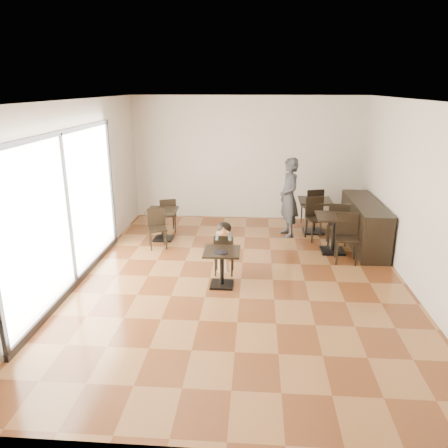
# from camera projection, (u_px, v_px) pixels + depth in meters

# --- Properties ---
(floor) EXTENTS (6.00, 8.00, 0.01)m
(floor) POSITION_uv_depth(u_px,v_px,m) (241.00, 279.00, 8.10)
(floor) COLOR brown
(floor) RESTS_ON ground
(ceiling) EXTENTS (6.00, 8.00, 0.01)m
(ceiling) POSITION_uv_depth(u_px,v_px,m) (243.00, 100.00, 7.13)
(ceiling) COLOR silver
(ceiling) RESTS_ON floor
(wall_back) EXTENTS (6.00, 0.01, 3.20)m
(wall_back) POSITION_uv_depth(u_px,v_px,m) (247.00, 159.00, 11.42)
(wall_back) COLOR beige
(wall_back) RESTS_ON floor
(wall_front) EXTENTS (6.00, 0.01, 3.20)m
(wall_front) POSITION_uv_depth(u_px,v_px,m) (226.00, 305.00, 3.82)
(wall_front) COLOR beige
(wall_front) RESTS_ON floor
(wall_left) EXTENTS (0.01, 8.00, 3.20)m
(wall_left) POSITION_uv_depth(u_px,v_px,m) (75.00, 192.00, 7.83)
(wall_left) COLOR beige
(wall_left) RESTS_ON floor
(wall_right) EXTENTS (0.01, 8.00, 3.20)m
(wall_right) POSITION_uv_depth(u_px,v_px,m) (419.00, 198.00, 7.41)
(wall_right) COLOR beige
(wall_right) RESTS_ON floor
(storefront_window) EXTENTS (0.04, 4.50, 2.60)m
(storefront_window) POSITION_uv_depth(u_px,v_px,m) (67.00, 211.00, 7.41)
(storefront_window) COLOR white
(storefront_window) RESTS_ON floor
(child_table) EXTENTS (0.63, 0.63, 0.67)m
(child_table) POSITION_uv_depth(u_px,v_px,m) (222.00, 268.00, 7.74)
(child_table) COLOR black
(child_table) RESTS_ON floor
(child_chair) EXTENTS (0.36, 0.36, 0.81)m
(child_chair) POSITION_uv_depth(u_px,v_px,m) (224.00, 253.00, 8.24)
(child_chair) COLOR black
(child_chair) RESTS_ON floor
(child) EXTENTS (0.36, 0.51, 1.01)m
(child) POSITION_uv_depth(u_px,v_px,m) (224.00, 248.00, 8.21)
(child) COLOR slate
(child) RESTS_ON child_chair
(plate) EXTENTS (0.23, 0.23, 0.01)m
(plate) POSITION_uv_depth(u_px,v_px,m) (221.00, 252.00, 7.54)
(plate) COLOR black
(plate) RESTS_ON child_table
(pizza_slice) EXTENTS (0.24, 0.18, 0.05)m
(pizza_slice) POSITION_uv_depth(u_px,v_px,m) (223.00, 233.00, 7.92)
(pizza_slice) COLOR tan
(pizza_slice) RESTS_ON child
(adult_patron) EXTENTS (0.62, 0.78, 1.86)m
(adult_patron) POSITION_uv_depth(u_px,v_px,m) (289.00, 198.00, 10.18)
(adult_patron) COLOR #35363A
(adult_patron) RESTS_ON floor
(cafe_table_mid) EXTENTS (0.84, 0.84, 0.81)m
(cafe_table_mid) POSITION_uv_depth(u_px,v_px,m) (334.00, 234.00, 9.30)
(cafe_table_mid) COLOR black
(cafe_table_mid) RESTS_ON floor
(cafe_table_left) EXTENTS (0.86, 0.86, 0.72)m
(cafe_table_left) POSITION_uv_depth(u_px,v_px,m) (163.00, 225.00, 10.09)
(cafe_table_left) COLOR black
(cafe_table_left) RESTS_ON floor
(cafe_table_back) EXTENTS (0.95, 0.95, 0.81)m
(cafe_table_back) POSITION_uv_depth(u_px,v_px,m) (314.00, 216.00, 10.58)
(cafe_table_back) COLOR black
(cafe_table_back) RESTS_ON floor
(chair_mid_a) EXTENTS (0.48, 0.48, 0.98)m
(chair_mid_a) POSITION_uv_depth(u_px,v_px,m) (337.00, 223.00, 9.79)
(chair_mid_a) COLOR black
(chair_mid_a) RESTS_ON floor
(chair_mid_b) EXTENTS (0.48, 0.48, 0.98)m
(chair_mid_b) POSITION_uv_depth(u_px,v_px,m) (347.00, 239.00, 8.74)
(chair_mid_b) COLOR black
(chair_mid_b) RESTS_ON floor
(chair_left_a) EXTENTS (0.49, 0.49, 0.86)m
(chair_left_a) POSITION_uv_depth(u_px,v_px,m) (167.00, 215.00, 10.59)
(chair_left_a) COLOR black
(chair_left_a) RESTS_ON floor
(chair_left_b) EXTENTS (0.49, 0.49, 0.86)m
(chair_left_b) POSITION_uv_depth(u_px,v_px,m) (157.00, 229.00, 9.54)
(chair_left_b) COLOR black
(chair_left_b) RESTS_ON floor
(chair_back_a) EXTENTS (0.54, 0.54, 0.98)m
(chair_back_a) POSITION_uv_depth(u_px,v_px,m) (312.00, 207.00, 11.07)
(chair_back_a) COLOR black
(chair_back_a) RESTS_ON floor
(chair_back_b) EXTENTS (0.54, 0.54, 0.98)m
(chair_back_b) POSITION_uv_depth(u_px,v_px,m) (317.00, 219.00, 10.03)
(chair_back_b) COLOR black
(chair_back_b) RESTS_ON floor
(service_counter) EXTENTS (0.60, 2.40, 1.00)m
(service_counter) POSITION_uv_depth(u_px,v_px,m) (364.00, 224.00, 9.67)
(service_counter) COLOR black
(service_counter) RESTS_ON floor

